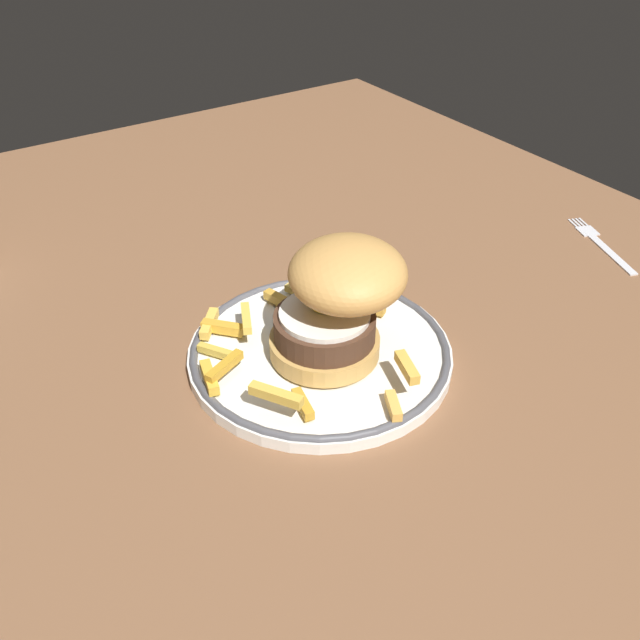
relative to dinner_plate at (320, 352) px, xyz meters
The scene contains 5 objects.
ground_plane 5.65cm from the dinner_plate, 55.18° to the left, with size 145.92×103.36×4.00cm, color brown.
dinner_plate is the anchor object (origin of this frame).
burger 6.85cm from the dinner_plate, 26.19° to the left, with size 15.15×15.11×11.57cm.
fries_pile 3.31cm from the dinner_plate, 132.30° to the right, with size 22.93×22.75×2.85cm.
fork 41.15cm from the dinner_plate, 89.03° to the left, with size 13.92×6.52×0.36cm.
Camera 1 is at (41.08, -33.23, 42.73)cm, focal length 39.18 mm.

